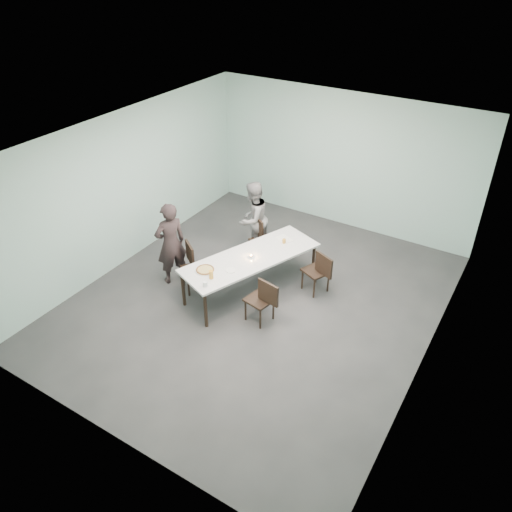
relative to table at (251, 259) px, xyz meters
The scene contains 16 objects.
ground 0.77m from the table, 37.73° to the right, with size 7.00×7.00×0.00m, color #333335.
room_shell 1.38m from the table, 37.73° to the right, with size 6.02×7.02×3.01m.
table is the anchor object (origin of this frame).
chair_near_left 1.11m from the table, 155.00° to the right, with size 0.63×0.58×0.87m.
chair_far_left 1.15m from the table, 112.42° to the left, with size 0.64×0.58×0.87m.
chair_near_right 0.94m from the table, 45.01° to the right, with size 0.64×0.49×0.87m.
chair_far_right 1.26m from the table, 28.80° to the left, with size 0.65×0.55×0.87m.
diner_near 1.53m from the table, 161.18° to the right, with size 0.60×0.39×1.64m, color black.
diner_far 1.34m from the table, 120.30° to the left, with size 0.77×0.60×1.58m, color slate.
pizza 0.91m from the table, 118.78° to the right, with size 0.34×0.34×0.04m.
side_plate 0.56m from the table, 96.30° to the right, with size 0.18×0.18×0.01m, color white.
beer_glass 0.95m from the table, 102.92° to the right, with size 0.08×0.08×0.15m, color gold.
water_tumbler 1.17m from the table, 98.18° to the right, with size 0.08×0.08×0.09m, color silver.
tealight 0.08m from the table, 48.63° to the right, with size 0.06×0.06×0.05m.
amber_tumbler 0.78m from the table, 68.66° to the left, with size 0.07×0.07×0.08m, color gold.
menu 0.88m from the table, 75.69° to the left, with size 0.30×0.22×0.01m, color silver.
Camera 1 is at (3.75, -6.15, 5.66)m, focal length 35.00 mm.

